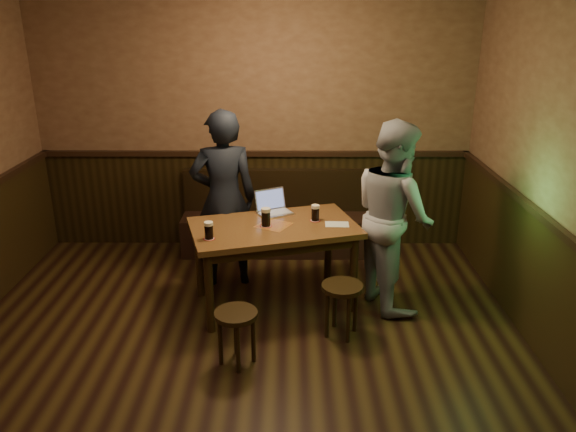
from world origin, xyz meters
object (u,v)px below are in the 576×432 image
at_px(stool_left, 236,322).
at_px(person_suit, 224,199).
at_px(person_grey, 393,215).
at_px(stool_right, 342,295).
at_px(pub_table, 274,236).
at_px(pint_mid, 266,217).
at_px(pint_right, 315,213).
at_px(laptop, 273,207).
at_px(bench, 277,226).
at_px(pint_left, 209,230).

distance_m(stool_left, person_suit, 1.57).
relative_size(stool_left, person_grey, 0.26).
bearing_deg(stool_right, pub_table, 136.99).
distance_m(pint_mid, pint_right, 0.49).
xyz_separation_m(pint_mid, laptop, (0.05, 0.37, -0.03)).
height_order(bench, pint_right, pint_right).
bearing_deg(pint_right, pint_left, -154.29).
height_order(pint_mid, person_suit, person_suit).
distance_m(stool_right, pint_mid, 1.01).
distance_m(stool_left, pint_right, 1.40).
bearing_deg(pint_mid, pub_table, 18.00).
xyz_separation_m(bench, stool_right, (0.60, -1.85, 0.08)).
height_order(pint_mid, person_grey, person_grey).
bearing_deg(person_suit, pint_right, 148.87).
distance_m(pub_table, pint_left, 0.68).
height_order(pub_table, stool_right, pub_table).
bearing_deg(person_suit, stool_right, 127.00).
height_order(stool_right, pint_mid, pint_mid).
bearing_deg(laptop, pub_table, -114.55).
bearing_deg(person_grey, pint_left, 85.12).
height_order(stool_left, stool_right, stool_right).
height_order(stool_left, laptop, laptop).
distance_m(pint_left, laptop, 0.87).
bearing_deg(person_suit, pint_mid, 121.77).
distance_m(person_suit, person_grey, 1.68).
distance_m(stool_left, pint_mid, 1.13).
relative_size(bench, person_grey, 1.22).
bearing_deg(stool_left, stool_right, 26.38).
distance_m(bench, pint_mid, 1.44).
relative_size(stool_right, laptop, 1.22).
bearing_deg(pint_right, person_grey, -5.17).
height_order(stool_left, pint_right, pint_right).
bearing_deg(pint_mid, pint_left, -147.33).
height_order(pub_table, person_grey, person_grey).
xyz_separation_m(stool_right, person_suit, (-1.12, 1.03, 0.52)).
xyz_separation_m(bench, person_grey, (1.12, -1.23, 0.59)).
height_order(bench, person_suit, person_suit).
xyz_separation_m(pint_mid, pint_right, (0.46, 0.15, -0.01)).
xyz_separation_m(laptop, person_suit, (-0.50, 0.11, 0.04)).
bearing_deg(person_grey, pub_table, 74.87).
bearing_deg(bench, laptop, -91.18).
bearing_deg(stool_left, person_grey, 37.03).
bearing_deg(person_suit, pint_left, 76.51).
height_order(bench, laptop, laptop).
height_order(bench, stool_left, bench).
bearing_deg(pub_table, pint_right, 1.27).
xyz_separation_m(stool_left, stool_right, (0.88, 0.43, 0.01)).
bearing_deg(person_suit, person_grey, 155.56).
bearing_deg(bench, stool_left, -96.86).
xyz_separation_m(pub_table, person_suit, (-0.51, 0.46, 0.20)).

